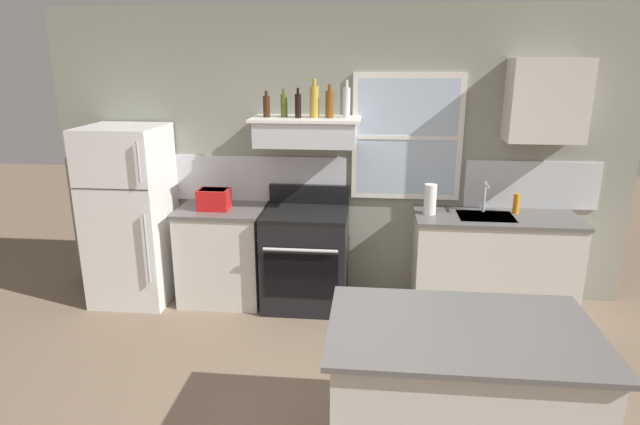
{
  "coord_description": "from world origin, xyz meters",
  "views": [
    {
      "loc": [
        0.35,
        -2.77,
        2.27
      ],
      "look_at": [
        -0.05,
        1.2,
        1.1
      ],
      "focal_mm": 30.15,
      "sensor_mm": 36.0,
      "label": 1
    }
  ],
  "objects_px": {
    "stove_range": "(306,257)",
    "bottle_clear_tall": "(347,102)",
    "paper_towel_roll": "(430,199)",
    "bottle_olive_oil_square": "(284,105)",
    "bottle_champagne_gold_foil": "(314,101)",
    "dish_soap_bottle": "(516,203)",
    "refrigerator": "(131,215)",
    "bottle_amber_wine": "(329,104)",
    "bottle_brown_stout": "(267,106)",
    "kitchen_island": "(457,402)",
    "toaster": "(214,199)",
    "bottle_balsamic_dark": "(298,105)"
  },
  "relations": [
    {
      "from": "toaster",
      "to": "bottle_clear_tall",
      "type": "bearing_deg",
      "value": 7.4
    },
    {
      "from": "toaster",
      "to": "stove_range",
      "type": "distance_m",
      "value": 1.0
    },
    {
      "from": "bottle_brown_stout",
      "to": "bottle_champagne_gold_foil",
      "type": "xyz_separation_m",
      "value": [
        0.42,
        0.01,
        0.04
      ]
    },
    {
      "from": "toaster",
      "to": "bottle_balsamic_dark",
      "type": "height_order",
      "value": "bottle_balsamic_dark"
    },
    {
      "from": "dish_soap_bottle",
      "to": "bottle_brown_stout",
      "type": "bearing_deg",
      "value": -178.45
    },
    {
      "from": "toaster",
      "to": "bottle_balsamic_dark",
      "type": "bearing_deg",
      "value": 4.44
    },
    {
      "from": "toaster",
      "to": "kitchen_island",
      "type": "relative_size",
      "value": 0.21
    },
    {
      "from": "stove_range",
      "to": "bottle_amber_wine",
      "type": "xyz_separation_m",
      "value": [
        0.21,
        0.07,
        1.4
      ]
    },
    {
      "from": "toaster",
      "to": "bottle_amber_wine",
      "type": "relative_size",
      "value": 1.04
    },
    {
      "from": "toaster",
      "to": "paper_towel_roll",
      "type": "height_order",
      "value": "paper_towel_roll"
    },
    {
      "from": "bottle_amber_wine",
      "to": "kitchen_island",
      "type": "relative_size",
      "value": 0.2
    },
    {
      "from": "bottle_amber_wine",
      "to": "dish_soap_bottle",
      "type": "distance_m",
      "value": 1.88
    },
    {
      "from": "bottle_brown_stout",
      "to": "bottle_clear_tall",
      "type": "height_order",
      "value": "bottle_clear_tall"
    },
    {
      "from": "bottle_brown_stout",
      "to": "bottle_champagne_gold_foil",
      "type": "distance_m",
      "value": 0.42
    },
    {
      "from": "toaster",
      "to": "bottle_brown_stout",
      "type": "height_order",
      "value": "bottle_brown_stout"
    },
    {
      "from": "bottle_champagne_gold_foil",
      "to": "bottle_clear_tall",
      "type": "height_order",
      "value": "bottle_champagne_gold_foil"
    },
    {
      "from": "bottle_amber_wine",
      "to": "dish_soap_bottle",
      "type": "height_order",
      "value": "bottle_amber_wine"
    },
    {
      "from": "paper_towel_roll",
      "to": "bottle_amber_wine",
      "type": "bearing_deg",
      "value": 177.65
    },
    {
      "from": "stove_range",
      "to": "bottle_olive_oil_square",
      "type": "xyz_separation_m",
      "value": [
        -0.2,
        0.1,
        1.38
      ]
    },
    {
      "from": "bottle_olive_oil_square",
      "to": "bottle_balsamic_dark",
      "type": "height_order",
      "value": "bottle_balsamic_dark"
    },
    {
      "from": "bottle_brown_stout",
      "to": "bottle_olive_oil_square",
      "type": "relative_size",
      "value": 0.93
    },
    {
      "from": "bottle_champagne_gold_foil",
      "to": "bottle_amber_wine",
      "type": "distance_m",
      "value": 0.13
    },
    {
      "from": "bottle_brown_stout",
      "to": "bottle_olive_oil_square",
      "type": "bearing_deg",
      "value": 9.21
    },
    {
      "from": "stove_range",
      "to": "bottle_champagne_gold_foil",
      "type": "distance_m",
      "value": 1.43
    },
    {
      "from": "bottle_champagne_gold_foil",
      "to": "bottle_olive_oil_square",
      "type": "bearing_deg",
      "value": 177.54
    },
    {
      "from": "stove_range",
      "to": "bottle_brown_stout",
      "type": "distance_m",
      "value": 1.42
    },
    {
      "from": "bottle_balsamic_dark",
      "to": "paper_towel_roll",
      "type": "relative_size",
      "value": 0.95
    },
    {
      "from": "bottle_olive_oil_square",
      "to": "bottle_amber_wine",
      "type": "relative_size",
      "value": 0.86
    },
    {
      "from": "bottle_champagne_gold_foil",
      "to": "dish_soap_bottle",
      "type": "distance_m",
      "value": 2.01
    },
    {
      "from": "bottle_clear_tall",
      "to": "refrigerator",
      "type": "bearing_deg",
      "value": -175.32
    },
    {
      "from": "bottle_brown_stout",
      "to": "paper_towel_roll",
      "type": "xyz_separation_m",
      "value": [
        1.46,
        -0.04,
        -0.8
      ]
    },
    {
      "from": "bottle_champagne_gold_foil",
      "to": "paper_towel_roll",
      "type": "height_order",
      "value": "bottle_champagne_gold_foil"
    },
    {
      "from": "bottle_olive_oil_square",
      "to": "refrigerator",
      "type": "bearing_deg",
      "value": -175.1
    },
    {
      "from": "stove_range",
      "to": "bottle_clear_tall",
      "type": "relative_size",
      "value": 3.4
    },
    {
      "from": "bottle_olive_oil_square",
      "to": "bottle_champagne_gold_foil",
      "type": "xyz_separation_m",
      "value": [
        0.27,
        -0.01,
        0.04
      ]
    },
    {
      "from": "refrigerator",
      "to": "bottle_balsamic_dark",
      "type": "distance_m",
      "value": 1.89
    },
    {
      "from": "bottle_olive_oil_square",
      "to": "bottle_amber_wine",
      "type": "height_order",
      "value": "bottle_amber_wine"
    },
    {
      "from": "paper_towel_roll",
      "to": "bottle_olive_oil_square",
      "type": "bearing_deg",
      "value": 177.18
    },
    {
      "from": "dish_soap_bottle",
      "to": "stove_range",
      "type": "bearing_deg",
      "value": -175.82
    },
    {
      "from": "bottle_olive_oil_square",
      "to": "bottle_balsamic_dark",
      "type": "distance_m",
      "value": 0.14
    },
    {
      "from": "paper_towel_roll",
      "to": "stove_range",
      "type": "bearing_deg",
      "value": -178.07
    },
    {
      "from": "bottle_clear_tall",
      "to": "bottle_champagne_gold_foil",
      "type": "bearing_deg",
      "value": -169.63
    },
    {
      "from": "paper_towel_roll",
      "to": "dish_soap_bottle",
      "type": "height_order",
      "value": "paper_towel_roll"
    },
    {
      "from": "bottle_brown_stout",
      "to": "bottle_olive_oil_square",
      "type": "height_order",
      "value": "bottle_olive_oil_square"
    },
    {
      "from": "bottle_brown_stout",
      "to": "paper_towel_roll",
      "type": "relative_size",
      "value": 0.85
    },
    {
      "from": "refrigerator",
      "to": "bottle_olive_oil_square",
      "type": "height_order",
      "value": "bottle_olive_oil_square"
    },
    {
      "from": "dish_soap_bottle",
      "to": "bottle_champagne_gold_foil",
      "type": "bearing_deg",
      "value": -178.5
    },
    {
      "from": "refrigerator",
      "to": "kitchen_island",
      "type": "bearing_deg",
      "value": -36.57
    },
    {
      "from": "stove_range",
      "to": "bottle_champagne_gold_foil",
      "type": "height_order",
      "value": "bottle_champagne_gold_foil"
    },
    {
      "from": "bottle_brown_stout",
      "to": "dish_soap_bottle",
      "type": "height_order",
      "value": "bottle_brown_stout"
    }
  ]
}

